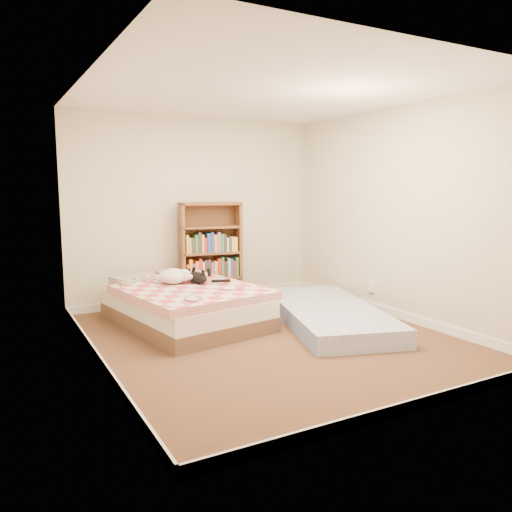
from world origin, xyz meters
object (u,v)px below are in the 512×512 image
black_cat (197,277)px  white_dog (174,276)px  bookshelf (210,265)px  floor_mattress (328,314)px  bed (185,304)px

black_cat → white_dog: (-0.27, 0.06, 0.02)m
black_cat → bookshelf: bearing=22.6°
floor_mattress → white_dog: bearing=165.7°
bed → bookshelf: (0.68, 0.82, 0.29)m
white_dog → bookshelf: bearing=38.2°
bookshelf → white_dog: bearing=-129.8°
bookshelf → floor_mattress: bookshelf is taller
bookshelf → black_cat: bookshelf is taller
bed → black_cat: (0.20, 0.11, 0.29)m
floor_mattress → white_dog: 1.85m
bookshelf → bed: bearing=-120.6°
bed → floor_mattress: (1.47, -0.77, -0.13)m
floor_mattress → black_cat: size_ratio=3.46×
bed → floor_mattress: 1.66m
floor_mattress → black_cat: black_cat is taller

